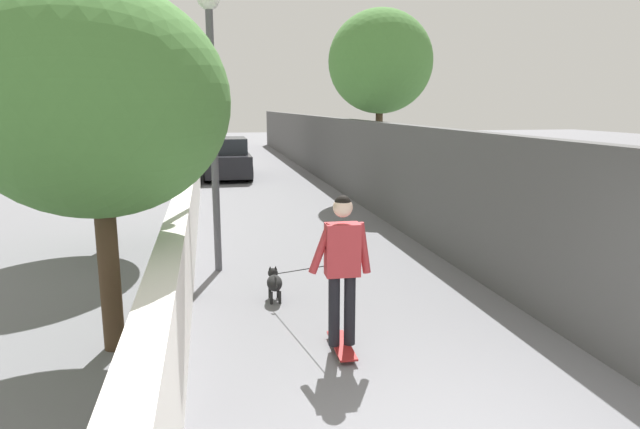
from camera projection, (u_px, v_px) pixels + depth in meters
ground_plane at (271, 193)px, 17.54m from camera, size 80.00×80.00×0.00m
wall_left at (193, 184)px, 15.02m from camera, size 48.00×0.30×1.31m
fence_right at (360, 161)px, 15.86m from camera, size 48.00×0.30×2.36m
tree_left_near at (96, 102)px, 5.82m from camera, size 2.85×2.85×4.07m
tree_left_mid at (161, 86)px, 20.95m from camera, size 1.85×1.85×4.35m
tree_left_far at (92, 111)px, 9.99m from camera, size 2.87×2.87×4.18m
tree_right_distant at (380, 62)px, 16.42m from camera, size 3.13×3.13×5.60m
lamp_post at (212, 84)px, 8.76m from camera, size 0.36×0.36×4.59m
skateboard at (342, 346)px, 6.27m from camera, size 0.81×0.22×0.08m
person_skateboarder at (342, 259)px, 6.07m from camera, size 0.23×0.71×1.73m
dog at (275, 282)px, 7.88m from camera, size 2.13×0.68×1.06m
car_near at (227, 159)px, 21.24m from camera, size 4.00×1.80×1.54m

